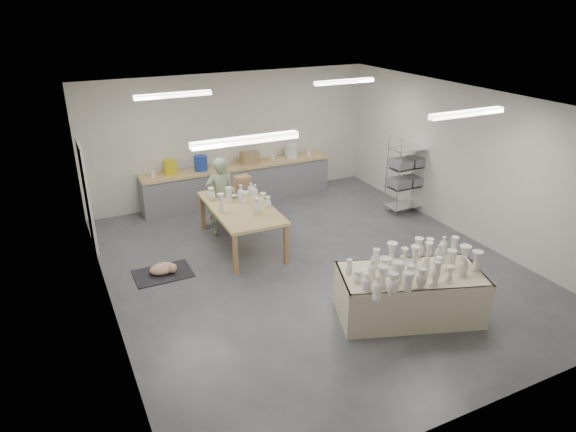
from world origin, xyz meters
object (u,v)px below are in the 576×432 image
drying_table (410,291)px  potter (220,197)px  work_table (241,204)px  red_stool (218,218)px

drying_table → potter: bearing=130.4°
work_table → red_stool: (-0.23, 0.84, -0.58)m
potter → red_stool: (-0.00, 0.27, -0.57)m
work_table → red_stool: bearing=106.8°
drying_table → red_stool: bearing=129.2°
drying_table → potter: 4.42m
drying_table → potter: potter is taller
work_table → potter: potter is taller
potter → red_stool: size_ratio=4.58×
potter → red_stool: 0.63m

